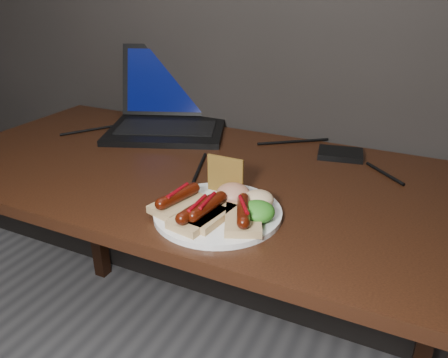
% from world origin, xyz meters
% --- Properties ---
extents(desk, '(1.40, 0.70, 0.75)m').
position_xyz_m(desk, '(0.00, 1.38, 0.66)').
color(desk, '#381C0E').
rests_on(desk, ground).
extents(laptop, '(0.46, 0.46, 0.25)m').
position_xyz_m(laptop, '(-0.23, 1.65, 0.80)').
color(laptop, black).
rests_on(laptop, desk).
extents(hard_drive, '(0.13, 0.11, 0.02)m').
position_xyz_m(hard_drive, '(0.33, 1.63, 0.76)').
color(hard_drive, black).
rests_on(hard_drive, desk).
extents(desk_cables, '(1.01, 0.44, 0.01)m').
position_xyz_m(desk_cables, '(0.02, 1.54, 0.75)').
color(desk_cables, black).
rests_on(desk_cables, desk).
extents(plate, '(0.34, 0.34, 0.01)m').
position_xyz_m(plate, '(0.17, 1.19, 0.76)').
color(plate, white).
rests_on(plate, desk).
extents(bread_sausage_left, '(0.10, 0.13, 0.04)m').
position_xyz_m(bread_sausage_left, '(0.09, 1.16, 0.78)').
color(bread_sausage_left, tan).
rests_on(bread_sausage_left, plate).
extents(bread_sausage_center, '(0.08, 0.12, 0.04)m').
position_xyz_m(bread_sausage_center, '(0.17, 1.15, 0.78)').
color(bread_sausage_center, tan).
rests_on(bread_sausage_center, plate).
extents(bread_sausage_right, '(0.11, 0.13, 0.04)m').
position_xyz_m(bread_sausage_right, '(0.24, 1.17, 0.78)').
color(bread_sausage_right, tan).
rests_on(bread_sausage_right, plate).
extents(bread_sausage_extra, '(0.09, 0.13, 0.04)m').
position_xyz_m(bread_sausage_extra, '(0.15, 1.13, 0.78)').
color(bread_sausage_extra, tan).
rests_on(bread_sausage_extra, plate).
extents(crispbread, '(0.09, 0.01, 0.08)m').
position_xyz_m(crispbread, '(0.15, 1.27, 0.80)').
color(crispbread, olive).
rests_on(crispbread, plate).
extents(salad_greens, '(0.07, 0.07, 0.04)m').
position_xyz_m(salad_greens, '(0.26, 1.19, 0.78)').
color(salad_greens, '#206313').
rests_on(salad_greens, plate).
extents(salsa_mound, '(0.07, 0.07, 0.04)m').
position_xyz_m(salsa_mound, '(0.18, 1.24, 0.78)').
color(salsa_mound, maroon).
rests_on(salsa_mound, plate).
extents(coleslaw_mound, '(0.06, 0.06, 0.04)m').
position_xyz_m(coleslaw_mound, '(0.24, 1.24, 0.78)').
color(coleslaw_mound, beige).
rests_on(coleslaw_mound, plate).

